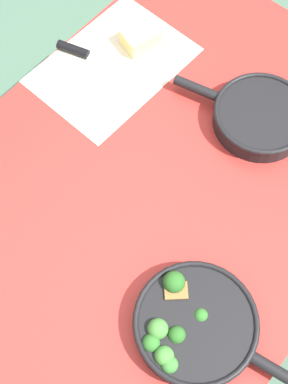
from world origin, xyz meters
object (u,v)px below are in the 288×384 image
(grater_knife, at_px, (86,55))
(cheese_block, at_px, (140,38))
(skillet_eggs, at_px, (259,116))
(skillet_broccoli, at_px, (195,325))

(grater_knife, relative_size, cheese_block, 2.11)
(skillet_eggs, distance_m, cheese_block, 0.37)
(skillet_broccoli, relative_size, cheese_block, 3.78)
(cheese_block, bearing_deg, grater_knife, 146.88)
(skillet_eggs, relative_size, cheese_block, 3.18)
(skillet_broccoli, relative_size, skillet_eggs, 1.19)
(skillet_eggs, distance_m, grater_knife, 0.47)
(skillet_eggs, relative_size, grater_knife, 1.51)
(skillet_eggs, xyz_separation_m, grater_knife, (-0.12, 0.45, -0.02))
(skillet_eggs, xyz_separation_m, cheese_block, (0.00, 0.37, -0.00))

